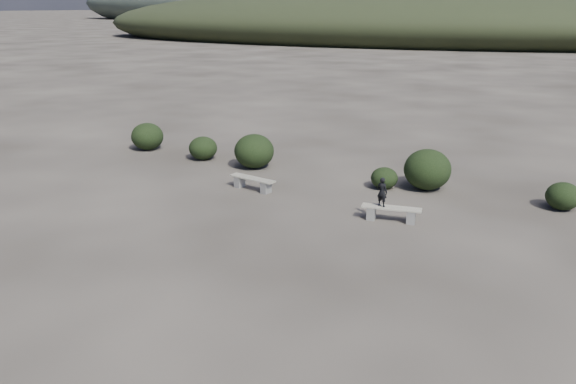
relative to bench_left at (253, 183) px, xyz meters
The scene contains 10 objects.
ground 6.45m from the bench_left, 73.48° to the right, with size 1200.00×1200.00×0.00m, color #292420.
bench_left is the anchor object (origin of this frame).
bench_right 5.22m from the bench_left, ahead, with size 1.79×0.62×0.44m.
seated_person 4.98m from the bench_left, 10.48° to the right, with size 0.33×0.21×0.89m, color black.
shrub_a 4.70m from the bench_left, 144.53° to the left, with size 1.17×1.17×0.96m, color black.
shrub_b 2.87m from the bench_left, 117.24° to the left, with size 1.56×1.56×1.34m, color black.
shrub_c 4.60m from the bench_left, 27.48° to the left, with size 0.94×0.94×0.75m, color black.
shrub_d 6.08m from the bench_left, 26.24° to the left, with size 1.62×1.62×1.42m, color black.
shrub_e 10.04m from the bench_left, 14.05° to the left, with size 1.05×1.05×0.87m, color black.
shrub_f 7.65m from the bench_left, 156.13° to the left, with size 1.41×1.41×1.19m, color black.
Camera 1 is at (7.19, -10.08, 6.10)m, focal length 35.00 mm.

